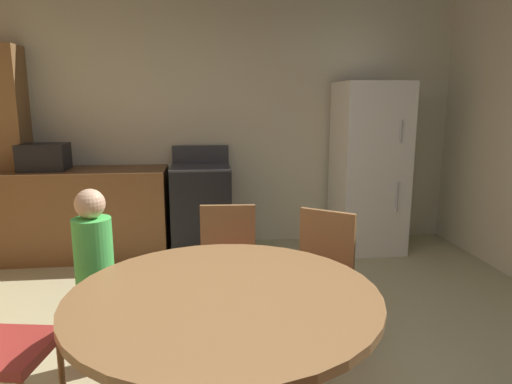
{
  "coord_description": "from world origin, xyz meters",
  "views": [
    {
      "loc": [
        -0.19,
        -2.06,
        1.58
      ],
      "look_at": [
        0.16,
        1.08,
        0.94
      ],
      "focal_mm": 31.9,
      "sensor_mm": 36.0,
      "label": 1
    }
  ],
  "objects_px": {
    "refrigerator": "(369,168)",
    "person_child": "(95,275)",
    "oven_range": "(202,209)",
    "dining_table": "(224,324)",
    "chair_northeast": "(320,270)",
    "microwave": "(44,157)",
    "chair_north": "(228,262)"
  },
  "relations": [
    {
      "from": "person_child",
      "to": "chair_north",
      "type": "bearing_deg",
      "value": 69.54
    },
    {
      "from": "oven_range",
      "to": "person_child",
      "type": "distance_m",
      "value": 2.13
    },
    {
      "from": "refrigerator",
      "to": "microwave",
      "type": "bearing_deg",
      "value": 179.12
    },
    {
      "from": "refrigerator",
      "to": "dining_table",
      "type": "distance_m",
      "value": 3.19
    },
    {
      "from": "refrigerator",
      "to": "person_child",
      "type": "relative_size",
      "value": 1.61
    },
    {
      "from": "oven_range",
      "to": "dining_table",
      "type": "relative_size",
      "value": 0.81
    },
    {
      "from": "oven_range",
      "to": "dining_table",
      "type": "bearing_deg",
      "value": -87.53
    },
    {
      "from": "refrigerator",
      "to": "dining_table",
      "type": "bearing_deg",
      "value": -120.97
    },
    {
      "from": "dining_table",
      "to": "microwave",
      "type": "bearing_deg",
      "value": 120.52
    },
    {
      "from": "chair_north",
      "to": "chair_northeast",
      "type": "distance_m",
      "value": 0.62
    },
    {
      "from": "refrigerator",
      "to": "microwave",
      "type": "xyz_separation_m",
      "value": [
        -3.28,
        0.05,
        0.15
      ]
    },
    {
      "from": "microwave",
      "to": "chair_northeast",
      "type": "bearing_deg",
      "value": -39.79
    },
    {
      "from": "person_child",
      "to": "chair_northeast",
      "type": "bearing_deg",
      "value": 51.3
    },
    {
      "from": "dining_table",
      "to": "chair_northeast",
      "type": "distance_m",
      "value": 1.09
    },
    {
      "from": "dining_table",
      "to": "chair_northeast",
      "type": "xyz_separation_m",
      "value": [
        0.65,
        0.87,
        -0.11
      ]
    },
    {
      "from": "refrigerator",
      "to": "chair_north",
      "type": "xyz_separation_m",
      "value": [
        -1.57,
        -1.64,
        -0.38
      ]
    },
    {
      "from": "microwave",
      "to": "person_child",
      "type": "xyz_separation_m",
      "value": [
        0.92,
        -2.04,
        -0.45
      ]
    },
    {
      "from": "chair_north",
      "to": "person_child",
      "type": "bearing_deg",
      "value": -62.42
    },
    {
      "from": "microwave",
      "to": "chair_north",
      "type": "height_order",
      "value": "microwave"
    },
    {
      "from": "chair_northeast",
      "to": "person_child",
      "type": "distance_m",
      "value": 1.38
    },
    {
      "from": "dining_table",
      "to": "chair_north",
      "type": "height_order",
      "value": "chair_north"
    },
    {
      "from": "dining_table",
      "to": "person_child",
      "type": "bearing_deg",
      "value": 134.36
    },
    {
      "from": "oven_range",
      "to": "microwave",
      "type": "height_order",
      "value": "microwave"
    },
    {
      "from": "chair_northeast",
      "to": "person_child",
      "type": "bearing_deg",
      "value": -47.59
    },
    {
      "from": "oven_range",
      "to": "person_child",
      "type": "xyz_separation_m",
      "value": [
        -0.6,
        -2.05,
        0.11
      ]
    },
    {
      "from": "refrigerator",
      "to": "chair_northeast",
      "type": "relative_size",
      "value": 2.02
    },
    {
      "from": "oven_range",
      "to": "chair_north",
      "type": "height_order",
      "value": "oven_range"
    },
    {
      "from": "chair_north",
      "to": "chair_northeast",
      "type": "xyz_separation_m",
      "value": [
        0.58,
        -0.21,
        0.0
      ]
    },
    {
      "from": "person_child",
      "to": "microwave",
      "type": "bearing_deg",
      "value": 159.85
    },
    {
      "from": "dining_table",
      "to": "chair_north",
      "type": "distance_m",
      "value": 1.09
    },
    {
      "from": "oven_range",
      "to": "refrigerator",
      "type": "height_order",
      "value": "refrigerator"
    },
    {
      "from": "microwave",
      "to": "chair_north",
      "type": "xyz_separation_m",
      "value": [
        1.71,
        -1.69,
        -0.53
      ]
    }
  ]
}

